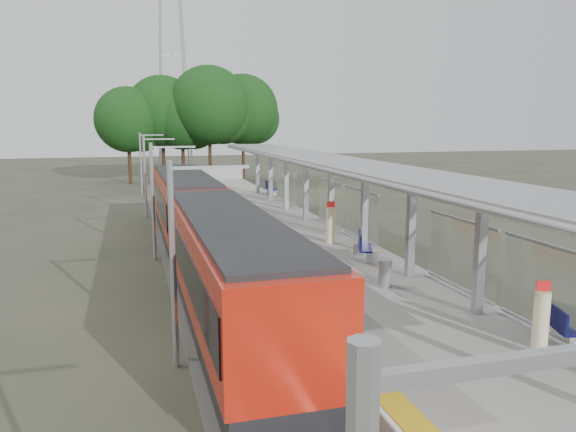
% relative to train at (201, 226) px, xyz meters
% --- Properties ---
extents(trackbed, '(3.00, 70.00, 0.24)m').
position_rel_train_xyz_m(trackbed, '(-0.00, 4.15, -1.93)').
color(trackbed, '#59544C').
rests_on(trackbed, ground).
extents(platform, '(6.00, 50.00, 1.00)m').
position_rel_train_xyz_m(platform, '(4.50, 4.15, -1.55)').
color(platform, gray).
rests_on(platform, ground).
extents(tactile_strip, '(0.60, 50.00, 0.02)m').
position_rel_train_xyz_m(tactile_strip, '(1.95, 4.15, -1.04)').
color(tactile_strip, gold).
rests_on(tactile_strip, platform).
extents(end_fence, '(6.00, 0.10, 1.20)m').
position_rel_train_xyz_m(end_fence, '(4.50, 29.10, -0.45)').
color(end_fence, '#9EA0A5').
rests_on(end_fence, platform).
extents(train, '(2.74, 27.60, 3.62)m').
position_rel_train_xyz_m(train, '(0.00, 0.00, 0.00)').
color(train, black).
rests_on(train, ground).
extents(canopy, '(3.27, 38.00, 3.66)m').
position_rel_train_xyz_m(canopy, '(6.11, 0.34, 2.15)').
color(canopy, '#9EA0A5').
rests_on(canopy, platform).
extents(pylon, '(8.00, 4.00, 38.00)m').
position_rel_train_xyz_m(pylon, '(3.50, 57.15, 16.95)').
color(pylon, '#9EA0A5').
rests_on(pylon, ground).
extents(tree_cluster, '(19.51, 11.27, 12.06)m').
position_rel_train_xyz_m(tree_cluster, '(3.80, 37.33, 5.35)').
color(tree_cluster, '#382316').
rests_on(tree_cluster, ground).
extents(catenary_masts, '(2.08, 48.16, 5.40)m').
position_rel_train_xyz_m(catenary_masts, '(-1.72, 3.15, 0.86)').
color(catenary_masts, '#9EA0A5').
rests_on(catenary_masts, ground).
extents(bench_near, '(0.81, 1.43, 0.94)m').
position_rel_train_xyz_m(bench_near, '(7.12, -12.23, -0.56)').
color(bench_near, '#0E0F49').
rests_on(bench_near, platform).
extents(bench_mid, '(1.04, 1.68, 1.10)m').
position_rel_train_xyz_m(bench_mid, '(5.86, -3.25, -0.47)').
color(bench_mid, '#0E0F49').
rests_on(bench_mid, platform).
extents(bench_far, '(0.58, 1.58, 1.06)m').
position_rel_train_xyz_m(bench_far, '(7.11, 16.63, -0.50)').
color(bench_far, '#0E0F49').
rests_on(bench_far, platform).
extents(info_pillar_near, '(0.37, 0.37, 1.65)m').
position_rel_train_xyz_m(info_pillar_near, '(6.49, -12.39, -0.34)').
color(info_pillar_near, beige).
rests_on(info_pillar_near, platform).
extents(info_pillar_far, '(0.42, 0.42, 1.86)m').
position_rel_train_xyz_m(info_pillar_far, '(5.74, 0.08, -0.25)').
color(info_pillar_far, beige).
rests_on(info_pillar_far, platform).
extents(litter_bin, '(0.48, 0.48, 0.90)m').
position_rel_train_xyz_m(litter_bin, '(5.12, -6.79, -0.60)').
color(litter_bin, '#9EA0A5').
rests_on(litter_bin, platform).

